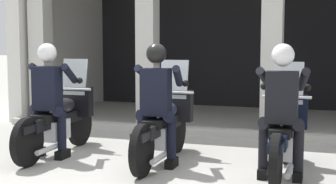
{
  "coord_description": "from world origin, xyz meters",
  "views": [
    {
      "loc": [
        2.1,
        -5.79,
        1.61
      ],
      "look_at": [
        0.0,
        0.58,
        0.92
      ],
      "focal_mm": 52.98,
      "sensor_mm": 36.0,
      "label": 1
    }
  ],
  "objects": [
    {
      "name": "ground_plane",
      "position": [
        0.0,
        3.0,
        0.0
      ],
      "size": [
        80.0,
        80.0,
        0.0
      ],
      "primitive_type": "plane",
      "color": "#A8A59E"
    },
    {
      "name": "station_building",
      "position": [
        -0.02,
        4.89,
        2.15
      ],
      "size": [
        7.98,
        4.04,
        3.52
      ],
      "color": "black",
      "rests_on": "ground"
    },
    {
      "name": "kerb_strip",
      "position": [
        -0.02,
        2.4,
        0.06
      ],
      "size": [
        7.48,
        0.24,
        0.12
      ],
      "primitive_type": "cube",
      "color": "#B7B5AD",
      "rests_on": "ground"
    },
    {
      "name": "motorcycle_left",
      "position": [
        -1.57,
        0.4,
        0.5
      ],
      "size": [
        0.62,
        2.04,
        1.35
      ],
      "rotation": [
        0.0,
        0.0,
        0.18
      ],
      "color": "black",
      "rests_on": "ground"
    },
    {
      "name": "police_officer_left",
      "position": [
        -1.57,
        0.12,
        0.94
      ],
      "size": [
        0.63,
        0.61,
        1.58
      ],
      "rotation": [
        0.0,
        0.0,
        0.18
      ],
      "color": "black",
      "rests_on": "ground"
    },
    {
      "name": "motorcycle_center",
      "position": [
        0.0,
        0.41,
        0.5
      ],
      "size": [
        0.62,
        2.04,
        1.35
      ],
      "rotation": [
        0.0,
        0.0,
        0.06
      ],
      "color": "black",
      "rests_on": "ground"
    },
    {
      "name": "police_officer_center",
      "position": [
        0.0,
        0.13,
        0.94
      ],
      "size": [
        0.63,
        0.61,
        1.58
      ],
      "rotation": [
        0.0,
        0.0,
        0.06
      ],
      "color": "black",
      "rests_on": "ground"
    },
    {
      "name": "motorcycle_right",
      "position": [
        1.58,
        0.3,
        0.5
      ],
      "size": [
        0.62,
        2.04,
        1.35
      ],
      "rotation": [
        0.0,
        0.0,
        0.19
      ],
      "color": "black",
      "rests_on": "ground"
    },
    {
      "name": "police_officer_right",
      "position": [
        1.57,
        0.01,
        0.94
      ],
      "size": [
        0.63,
        0.61,
        1.58
      ],
      "rotation": [
        0.0,
        0.0,
        0.19
      ],
      "color": "black",
      "rests_on": "ground"
    }
  ]
}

